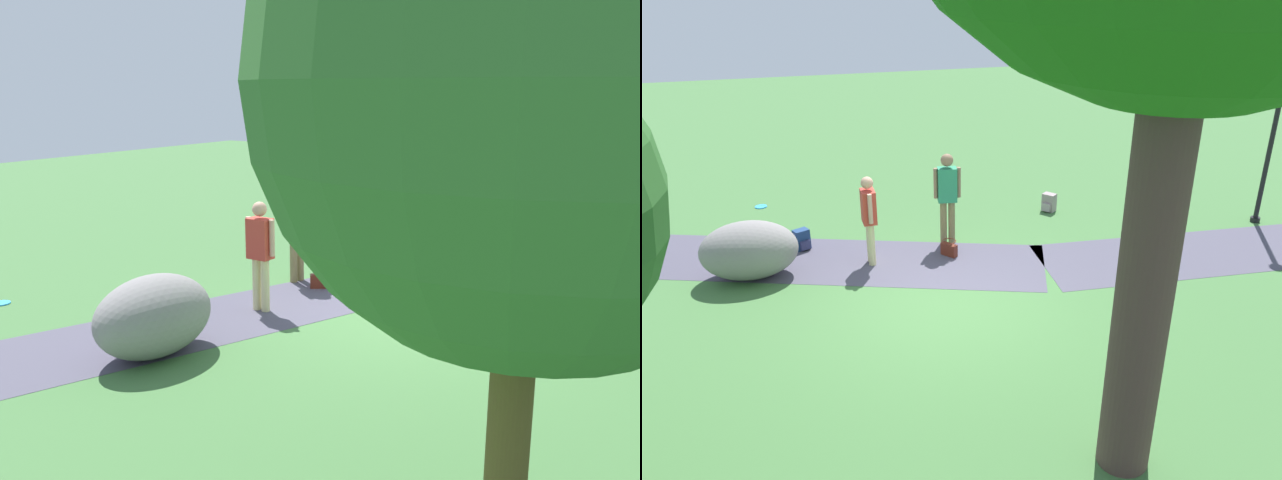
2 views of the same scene
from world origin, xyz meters
TOP-DOWN VIEW (x-y plane):
  - ground_plane at (0.00, 0.00)m, footprint 48.00×48.00m
  - footpath_segment_near at (-6.02, -0.51)m, footprint 8.14×2.62m
  - footpath_segment_mid at (1.71, -2.27)m, footprint 8.16×4.60m
  - young_tree_near_path at (4.82, 3.03)m, footprint 3.20×3.20m
  - lamp_post at (-7.24, -1.61)m, footprint 0.28×0.28m
  - lawn_boulder at (3.05, -1.99)m, footprint 1.69×1.16m
  - woman_with_handbag at (-0.62, -2.40)m, footprint 0.51×0.29m
  - man_near_boulder at (0.95, -1.95)m, footprint 0.24×0.52m
  - handbag_on_grass at (-0.49, -1.84)m, footprint 0.38×0.38m
  - backpack_by_boulder at (2.15, -2.93)m, footprint 0.34×0.34m
  - spare_backpack_on_lawn at (-3.25, -3.45)m, footprint 0.35×0.35m
  - frisbee_on_grass at (2.93, -5.53)m, footprint 0.27×0.27m

SIDE VIEW (x-z plane):
  - ground_plane at x=0.00m, z-range 0.00..0.00m
  - footpath_segment_near at x=-6.02m, z-range 0.00..0.01m
  - footpath_segment_mid at x=1.71m, z-range 0.00..0.01m
  - frisbee_on_grass at x=2.93m, z-range 0.00..0.02m
  - handbag_on_grass at x=-0.49m, z-range -0.01..0.29m
  - backpack_by_boulder at x=2.15m, z-range -0.01..0.39m
  - spare_backpack_on_lawn at x=-3.25m, z-range -0.01..0.39m
  - lawn_boulder at x=3.05m, z-range 0.00..1.03m
  - man_near_boulder at x=0.95m, z-range 0.13..1.80m
  - woman_with_handbag at x=-0.62m, z-range 0.16..1.98m
  - lamp_post at x=-7.24m, z-range 0.43..4.30m
  - young_tree_near_path at x=4.82m, z-range 0.86..5.79m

